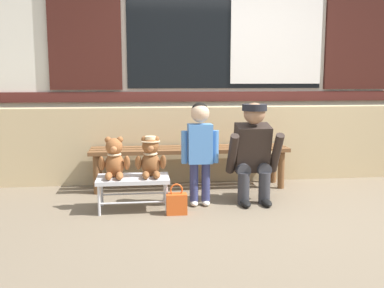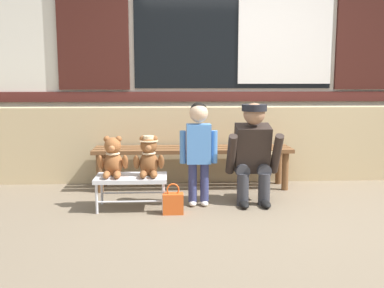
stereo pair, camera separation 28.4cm
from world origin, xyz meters
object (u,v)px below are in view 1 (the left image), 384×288
object	(u,v)px
teddy_bear_with_hat	(151,157)
child_standing	(200,142)
small_display_bench	(133,181)
wooden_bench_long	(190,154)
teddy_bear_plain	(114,159)
adult_crouching	(253,152)
handbag_on_ground	(177,203)

from	to	relation	value
teddy_bear_with_hat	child_standing	bearing A→B (deg)	7.68
small_display_bench	wooden_bench_long	bearing A→B (deg)	50.76
teddy_bear_plain	teddy_bear_with_hat	distance (m)	0.32
wooden_bench_long	adult_crouching	bearing A→B (deg)	-48.08
wooden_bench_long	teddy_bear_with_hat	bearing A→B (deg)	-120.91
child_standing	handbag_on_ground	world-z (taller)	child_standing
small_display_bench	child_standing	size ratio (longest dim) A/B	0.67
wooden_bench_long	small_display_bench	size ratio (longest dim) A/B	3.28
teddy_bear_with_hat	handbag_on_ground	size ratio (longest dim) A/B	1.34
teddy_bear_plain	child_standing	xyz separation A→B (m)	(0.77, 0.06, 0.13)
small_display_bench	child_standing	distance (m)	0.70
teddy_bear_with_hat	teddy_bear_plain	bearing A→B (deg)	-179.87
small_display_bench	adult_crouching	bearing A→B (deg)	6.48
adult_crouching	handbag_on_ground	distance (m)	0.91
small_display_bench	child_standing	xyz separation A→B (m)	(0.61, 0.06, 0.33)
teddy_bear_plain	teddy_bear_with_hat	bearing A→B (deg)	0.13
teddy_bear_with_hat	handbag_on_ground	bearing A→B (deg)	-40.37
adult_crouching	teddy_bear_plain	bearing A→B (deg)	-174.38
teddy_bear_plain	child_standing	size ratio (longest dim) A/B	0.38
adult_crouching	child_standing	bearing A→B (deg)	-172.83
wooden_bench_long	small_display_bench	bearing A→B (deg)	-129.24
adult_crouching	wooden_bench_long	bearing A→B (deg)	131.92
wooden_bench_long	small_display_bench	xyz separation A→B (m)	(-0.60, -0.73, -0.11)
small_display_bench	teddy_bear_with_hat	bearing A→B (deg)	0.77
child_standing	adult_crouching	bearing A→B (deg)	7.17
wooden_bench_long	teddy_bear_with_hat	size ratio (longest dim) A/B	5.78
wooden_bench_long	adult_crouching	size ratio (longest dim) A/B	2.21
teddy_bear_with_hat	adult_crouching	xyz separation A→B (m)	(0.97, 0.13, 0.01)
teddy_bear_plain	small_display_bench	bearing A→B (deg)	-0.51
teddy_bear_with_hat	adult_crouching	distance (m)	0.98
wooden_bench_long	teddy_bear_plain	bearing A→B (deg)	-136.07
wooden_bench_long	child_standing	world-z (taller)	child_standing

